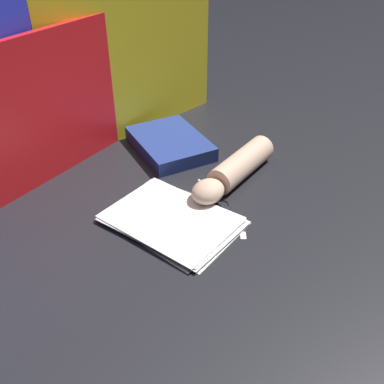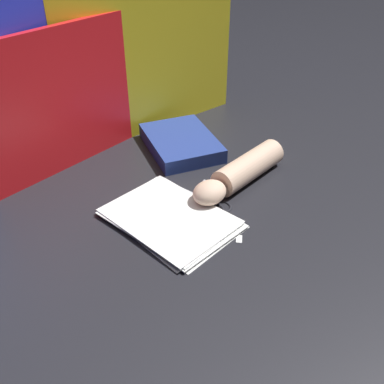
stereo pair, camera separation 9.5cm
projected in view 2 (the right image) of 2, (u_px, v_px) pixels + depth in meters
ground_plane at (184, 212)px, 1.12m from camera, size 6.00×6.00×0.00m
backdrop_panel_center at (79, 95)px, 1.23m from camera, size 0.60×0.06×0.39m
backdrop_panel_right at (151, 48)px, 1.34m from camera, size 0.62×0.08×0.53m
paper_stack at (171, 219)px, 1.08m from camera, size 0.23×0.31×0.02m
book_closed at (181, 143)px, 1.36m from camera, size 0.28×0.31×0.04m
scissors at (213, 203)px, 1.14m from camera, size 0.12×0.16×0.01m
hand_forearm at (240, 173)px, 1.20m from camera, size 0.33×0.09×0.07m
paper_scrap_near at (239, 239)px, 1.03m from camera, size 0.03×0.03×0.00m
paper_scrap_mid at (230, 238)px, 1.03m from camera, size 0.02×0.02×0.00m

